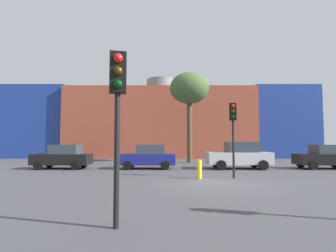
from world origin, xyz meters
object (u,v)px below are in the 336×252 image
parked_car_0 (62,157)px  bollard_yellow_0 (199,169)px  traffic_light_near_left (117,97)px  traffic_light_island (232,123)px  parked_car_1 (148,157)px  parked_car_2 (239,155)px  bare_tree_0 (189,89)px  parked_car_3 (324,157)px

parked_car_0 → bollard_yellow_0: bearing=149.5°
traffic_light_near_left → traffic_light_island: (4.46, 8.04, 0.08)m
parked_car_1 → traffic_light_near_left: size_ratio=1.03×
parked_car_1 → bollard_yellow_0: parked_car_1 is taller
traffic_light_near_left → traffic_light_island: traffic_light_island is taller
parked_car_2 → traffic_light_near_left: 14.54m
parked_car_1 → traffic_light_near_left: (0.30, -13.06, 1.94)m
parked_car_1 → bollard_yellow_0: 6.06m
parked_car_0 → parked_car_1: bearing=180.0°
bare_tree_0 → traffic_light_near_left: bearing=-99.2°
parked_car_2 → parked_car_1: bearing=0.0°
traffic_light_island → bare_tree_0: 12.03m
parked_car_1 → traffic_light_island: size_ratio=1.01×
bollard_yellow_0 → parked_car_0: bearing=149.5°
parked_car_3 → traffic_light_island: traffic_light_island is taller
parked_car_1 → parked_car_2: 6.40m
parked_car_0 → bare_tree_0: bare_tree_0 is taller
parked_car_1 → parked_car_2: bearing=-180.0°
parked_car_0 → traffic_light_near_left: (6.29, -13.06, 1.94)m
parked_car_3 → traffic_light_island: bearing=33.2°
bare_tree_0 → traffic_light_island: bearing=-83.2°
parked_car_2 → bollard_yellow_0: bearing=56.9°
parked_car_0 → bare_tree_0: size_ratio=0.46×
parked_car_3 → bare_tree_0: size_ratio=0.46×
parked_car_0 → bollard_yellow_0: 10.40m
traffic_light_near_left → bollard_yellow_0: 8.55m
parked_car_2 → traffic_light_near_left: traffic_light_near_left is taller
bare_tree_0 → bollard_yellow_0: 13.18m
parked_car_0 → parked_car_3: (18.42, -0.00, -0.00)m
parked_car_0 → traffic_light_near_left: size_ratio=1.03×
parked_car_1 → bare_tree_0: size_ratio=0.46×
traffic_light_island → parked_car_1: bearing=-125.6°
parked_car_0 → parked_car_1: (5.99, -0.00, 0.00)m
bollard_yellow_0 → traffic_light_island: bearing=8.1°
parked_car_2 → parked_car_3: size_ratio=1.12×
parked_car_3 → bare_tree_0: 12.52m
parked_car_0 → bare_tree_0: (9.40, 6.22, 6.06)m
parked_car_1 → parked_car_3: (12.43, 0.00, -0.00)m
bare_tree_0 → parked_car_2: bearing=-64.3°
traffic_light_island → traffic_light_near_left: bearing=-18.1°
parked_car_1 → bare_tree_0: bare_tree_0 is taller
parked_car_2 → traffic_light_island: (-1.64, -5.02, 1.91)m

